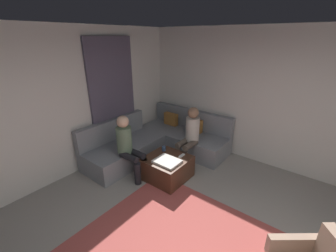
# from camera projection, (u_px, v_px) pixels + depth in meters

# --- Properties ---
(wall_back) EXTENTS (6.00, 0.12, 2.70)m
(wall_back) POSITION_uv_depth(u_px,v_px,m) (278.00, 101.00, 4.19)
(wall_back) COLOR silver
(wall_back) RESTS_ON ground_plane
(wall_left) EXTENTS (0.12, 6.00, 2.70)m
(wall_left) POSITION_uv_depth(u_px,v_px,m) (48.00, 109.00, 3.73)
(wall_left) COLOR silver
(wall_left) RESTS_ON ground_plane
(curtain_panel) EXTENTS (0.06, 1.10, 2.50)m
(curtain_panel) POSITION_uv_depth(u_px,v_px,m) (113.00, 100.00, 4.65)
(curtain_panel) COLOR #595166
(curtain_panel) RESTS_ON ground_plane
(area_rug) EXTENTS (2.60, 2.20, 0.01)m
(area_rug) POSITION_uv_depth(u_px,v_px,m) (183.00, 252.00, 2.75)
(area_rug) COLOR #AD4C47
(area_rug) RESTS_ON ground_plane
(sectional_couch) EXTENTS (2.10, 2.55, 0.87)m
(sectional_couch) POSITION_uv_depth(u_px,v_px,m) (159.00, 141.00, 5.01)
(sectional_couch) COLOR gray
(sectional_couch) RESTS_ON ground_plane
(ottoman) EXTENTS (0.76, 0.76, 0.42)m
(ottoman) POSITION_uv_depth(u_px,v_px,m) (167.00, 168.00, 4.13)
(ottoman) COLOR #4C2D1E
(ottoman) RESTS_ON ground_plane
(folded_blanket) EXTENTS (0.44, 0.36, 0.04)m
(folded_blanket) POSITION_uv_depth(u_px,v_px,m) (167.00, 161.00, 3.90)
(folded_blanket) COLOR white
(folded_blanket) RESTS_ON ottoman
(coffee_mug) EXTENTS (0.08, 0.08, 0.10)m
(coffee_mug) POSITION_uv_depth(u_px,v_px,m) (164.00, 148.00, 4.29)
(coffee_mug) COLOR #334C72
(coffee_mug) RESTS_ON ottoman
(game_remote) EXTENTS (0.05, 0.15, 0.02)m
(game_remote) POSITION_uv_depth(u_px,v_px,m) (182.00, 156.00, 4.11)
(game_remote) COLOR white
(game_remote) RESTS_ON ottoman
(person_on_couch_back) EXTENTS (0.30, 0.60, 1.20)m
(person_on_couch_back) POSITION_uv_depth(u_px,v_px,m) (190.00, 134.00, 4.46)
(person_on_couch_back) COLOR brown
(person_on_couch_back) RESTS_ON ground_plane
(person_on_couch_side) EXTENTS (0.60, 0.30, 1.20)m
(person_on_couch_side) POSITION_uv_depth(u_px,v_px,m) (128.00, 145.00, 4.02)
(person_on_couch_side) COLOR black
(person_on_couch_side) RESTS_ON ground_plane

